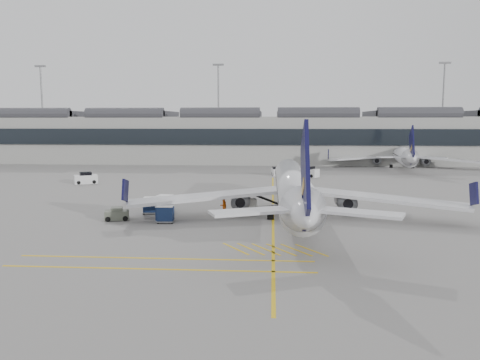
# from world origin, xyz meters

# --- Properties ---
(ground) EXTENTS (220.00, 220.00, 0.00)m
(ground) POSITION_xyz_m (0.00, 0.00, 0.00)
(ground) COLOR gray
(ground) RESTS_ON ground
(terminal) EXTENTS (200.00, 20.45, 12.40)m
(terminal) POSITION_xyz_m (0.00, 71.93, 6.14)
(terminal) COLOR #9E9E99
(terminal) RESTS_ON ground
(light_masts) EXTENTS (113.00, 0.60, 25.45)m
(light_masts) POSITION_xyz_m (-1.67, 86.00, 14.49)
(light_masts) COLOR slate
(light_masts) RESTS_ON ground
(apron_markings) EXTENTS (0.25, 60.00, 0.01)m
(apron_markings) POSITION_xyz_m (10.00, 10.00, 0.01)
(apron_markings) COLOR gold
(apron_markings) RESTS_ON ground
(airliner_main) EXTENTS (35.25, 38.50, 10.24)m
(airliner_main) POSITION_xyz_m (12.16, 6.07, 3.01)
(airliner_main) COLOR silver
(airliner_main) RESTS_ON ground
(airliner_far) EXTENTS (31.79, 34.95, 9.32)m
(airliner_far) POSITION_xyz_m (37.92, 60.66, 2.74)
(airliner_far) COLOR silver
(airliner_far) RESTS_ON ground
(belt_loader) EXTENTS (5.15, 2.44, 2.04)m
(belt_loader) POSITION_xyz_m (8.66, 7.88, 0.60)
(belt_loader) COLOR silver
(belt_loader) RESTS_ON ground
(baggage_cart_a) EXTENTS (1.74, 1.46, 1.76)m
(baggage_cart_a) POSITION_xyz_m (-0.71, 2.11, 0.94)
(baggage_cart_a) COLOR gray
(baggage_cart_a) RESTS_ON ground
(baggage_cart_b) EXTENTS (1.76, 1.52, 1.68)m
(baggage_cart_b) POSITION_xyz_m (-0.88, 2.35, 0.90)
(baggage_cart_b) COLOR gray
(baggage_cart_b) RESTS_ON ground
(baggage_cart_c) EXTENTS (1.95, 1.71, 1.80)m
(baggage_cart_c) POSITION_xyz_m (-2.18, 8.17, 0.96)
(baggage_cart_c) COLOR gray
(baggage_cart_c) RESTS_ON ground
(baggage_cart_d) EXTENTS (1.84, 1.57, 1.81)m
(baggage_cart_d) POSITION_xyz_m (-3.33, 6.45, 0.97)
(baggage_cart_d) COLOR gray
(baggage_cart_d) RESTS_ON ground
(ramp_agent_a) EXTENTS (0.67, 0.71, 1.64)m
(ramp_agent_a) POSITION_xyz_m (4.71, 6.47, 0.82)
(ramp_agent_a) COLOR #FC5F0D
(ramp_agent_a) RESTS_ON ground
(ramp_agent_b) EXTENTS (1.07, 1.06, 1.75)m
(ramp_agent_b) POSITION_xyz_m (4.54, 7.26, 0.87)
(ramp_agent_b) COLOR orange
(ramp_agent_b) RESTS_ON ground
(pushback_tug) EXTENTS (2.68, 2.03, 1.34)m
(pushback_tug) POSITION_xyz_m (-5.98, 2.93, 0.59)
(pushback_tug) COLOR #555A4C
(pushback_tug) RESTS_ON ground
(safety_cone_nose) EXTENTS (0.33, 0.33, 0.45)m
(safety_cone_nose) POSITION_xyz_m (12.97, 19.61, 0.23)
(safety_cone_nose) COLOR #F24C0A
(safety_cone_nose) RESTS_ON ground
(safety_cone_engine) EXTENTS (0.34, 0.34, 0.47)m
(safety_cone_engine) POSITION_xyz_m (15.13, 5.49, 0.23)
(safety_cone_engine) COLOR #F24C0A
(safety_cone_engine) RESTS_ON ground
(service_van_left) EXTENTS (3.99, 3.28, 1.84)m
(service_van_left) POSITION_xyz_m (-20.30, 30.14, 0.82)
(service_van_left) COLOR silver
(service_van_left) RESTS_ON ground
(service_van_mid) EXTENTS (2.03, 3.40, 1.65)m
(service_van_mid) POSITION_xyz_m (10.70, 43.62, 0.74)
(service_van_mid) COLOR silver
(service_van_mid) RESTS_ON ground
(service_van_right) EXTENTS (4.14, 3.67, 1.92)m
(service_van_right) POSITION_xyz_m (16.38, 41.82, 0.86)
(service_van_right) COLOR silver
(service_van_right) RESTS_ON ground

